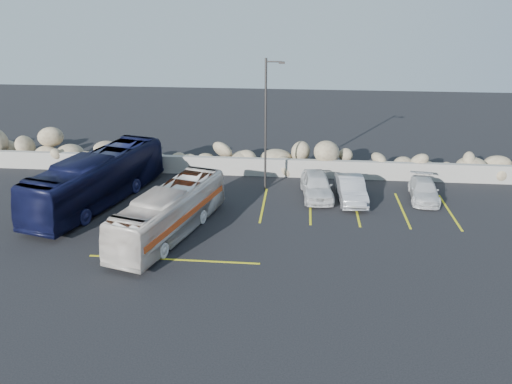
# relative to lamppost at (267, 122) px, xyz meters

# --- Properties ---
(ground) EXTENTS (90.00, 90.00, 0.00)m
(ground) POSITION_rel_lamppost_xyz_m (-2.56, -9.50, -4.30)
(ground) COLOR black
(ground) RESTS_ON ground
(seawall) EXTENTS (60.00, 0.40, 1.20)m
(seawall) POSITION_rel_lamppost_xyz_m (-2.56, 2.50, -3.70)
(seawall) COLOR gray
(seawall) RESTS_ON ground
(riprap_pile) EXTENTS (54.00, 2.80, 2.60)m
(riprap_pile) POSITION_rel_lamppost_xyz_m (-2.56, 3.70, -3.00)
(riprap_pile) COLOR #8B775B
(riprap_pile) RESTS_ON ground
(parking_lines) EXTENTS (18.16, 9.36, 0.01)m
(parking_lines) POSITION_rel_lamppost_xyz_m (2.09, -3.93, -4.29)
(parking_lines) COLOR gold
(parking_lines) RESTS_ON ground
(lamppost) EXTENTS (1.14, 0.18, 8.00)m
(lamppost) POSITION_rel_lamppost_xyz_m (0.00, 0.00, 0.00)
(lamppost) COLOR #322F2C
(lamppost) RESTS_ON ground
(vintage_bus) EXTENTS (4.31, 8.98, 2.44)m
(vintage_bus) POSITION_rel_lamppost_xyz_m (-4.33, -6.70, -3.08)
(vintage_bus) COLOR beige
(vintage_bus) RESTS_ON ground
(tour_coach) EXTENTS (5.05, 10.88, 2.95)m
(tour_coach) POSITION_rel_lamppost_xyz_m (-9.50, -3.10, -2.82)
(tour_coach) COLOR black
(tour_coach) RESTS_ON ground
(car_a) EXTENTS (2.14, 4.42, 1.45)m
(car_a) POSITION_rel_lamppost_xyz_m (3.11, -0.94, -3.57)
(car_a) COLOR silver
(car_a) RESTS_ON ground
(car_b) EXTENTS (1.77, 4.31, 1.39)m
(car_b) POSITION_rel_lamppost_xyz_m (5.11, -1.31, -3.60)
(car_b) COLOR #A3A3A8
(car_b) RESTS_ON ground
(car_c) EXTENTS (1.92, 3.98, 1.12)m
(car_c) POSITION_rel_lamppost_xyz_m (9.45, -0.69, -3.74)
(car_c) COLOR silver
(car_c) RESTS_ON ground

